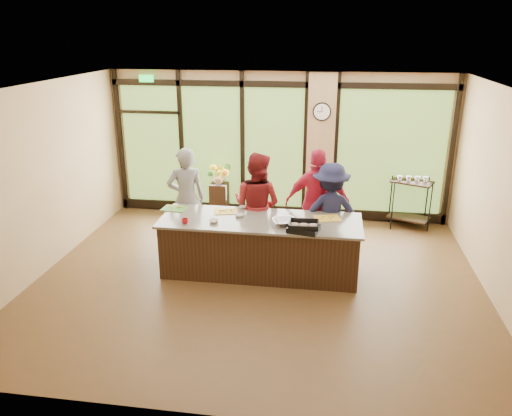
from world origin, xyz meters
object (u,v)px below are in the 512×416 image
(roasting_pan, at_px, (304,229))
(flower_stand, at_px, (219,200))
(cook_left, at_px, (187,198))
(cook_right, at_px, (330,212))
(island_base, at_px, (260,247))
(bar_cart, at_px, (411,197))

(roasting_pan, bearing_deg, flower_stand, 136.95)
(cook_left, height_order, cook_right, cook_left)
(island_base, relative_size, bar_cart, 2.92)
(island_base, height_order, roasting_pan, roasting_pan)
(cook_right, relative_size, roasting_pan, 3.86)
(cook_left, relative_size, roasting_pan, 4.17)
(island_base, bearing_deg, cook_left, 150.07)
(cook_left, relative_size, bar_cart, 1.74)
(cook_right, height_order, roasting_pan, cook_right)
(cook_left, bearing_deg, roasting_pan, 130.83)
(cook_right, xyz_separation_m, roasting_pan, (-0.39, -1.06, 0.10))
(roasting_pan, distance_m, flower_stand, 3.48)
(cook_right, bearing_deg, roasting_pan, 59.99)
(island_base, xyz_separation_m, bar_cart, (2.67, 2.41, 0.20))
(island_base, xyz_separation_m, roasting_pan, (0.71, -0.39, 0.52))
(cook_left, bearing_deg, bar_cart, -178.69)
(island_base, relative_size, flower_stand, 4.29)
(island_base, xyz_separation_m, cook_right, (1.10, 0.67, 0.41))
(island_base, height_order, flower_stand, island_base)
(cook_left, xyz_separation_m, roasting_pan, (2.16, -1.22, 0.04))
(flower_stand, bearing_deg, roasting_pan, -55.12)
(flower_stand, bearing_deg, island_base, -62.83)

